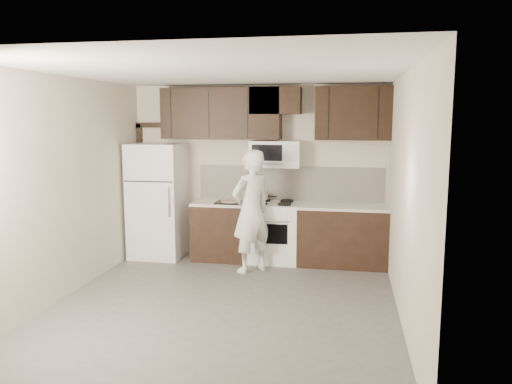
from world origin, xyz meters
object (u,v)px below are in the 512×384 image
(microwave, at_px, (275,154))
(person, at_px, (251,211))
(refrigerator, at_px, (158,201))
(stove, at_px, (274,232))

(microwave, height_order, person, microwave)
(refrigerator, xyz_separation_m, person, (1.61, -0.52, -0.02))
(stove, xyz_separation_m, microwave, (-0.00, 0.12, 1.19))
(refrigerator, bearing_deg, stove, 1.51)
(stove, distance_m, person, 0.75)
(refrigerator, height_order, person, refrigerator)
(microwave, relative_size, person, 0.43)
(stove, bearing_deg, refrigerator, -178.49)
(stove, relative_size, microwave, 1.24)
(stove, bearing_deg, person, -113.09)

